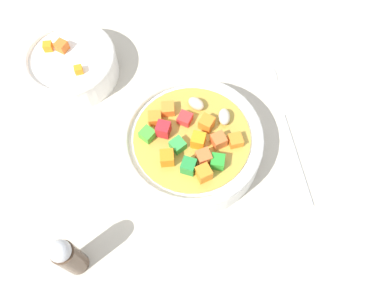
{
  "coord_description": "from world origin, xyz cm",
  "views": [
    {
      "loc": [
        15.08,
        18.19,
        50.45
      ],
      "look_at": [
        0.0,
        0.0,
        2.49
      ],
      "focal_mm": 37.35,
      "sensor_mm": 36.0,
      "label": 1
    }
  ],
  "objects_px": {
    "soup_bowl_main": "(192,143)",
    "pepper_shaker": "(68,257)",
    "spoon": "(284,117)",
    "side_bowl_small": "(71,64)"
  },
  "relations": [
    {
      "from": "soup_bowl_main",
      "to": "spoon",
      "type": "distance_m",
      "value": 0.15
    },
    {
      "from": "spoon",
      "to": "pepper_shaker",
      "type": "distance_m",
      "value": 0.34
    },
    {
      "from": "side_bowl_small",
      "to": "pepper_shaker",
      "type": "relative_size",
      "value": 1.54
    },
    {
      "from": "pepper_shaker",
      "to": "soup_bowl_main",
      "type": "bearing_deg",
      "value": -172.36
    },
    {
      "from": "soup_bowl_main",
      "to": "pepper_shaker",
      "type": "xyz_separation_m",
      "value": [
        0.2,
        0.03,
        0.02
      ]
    },
    {
      "from": "side_bowl_small",
      "to": "pepper_shaker",
      "type": "bearing_deg",
      "value": 58.47
    },
    {
      "from": "spoon",
      "to": "pepper_shaker",
      "type": "bearing_deg",
      "value": 117.05
    },
    {
      "from": "side_bowl_small",
      "to": "pepper_shaker",
      "type": "distance_m",
      "value": 0.29
    },
    {
      "from": "soup_bowl_main",
      "to": "side_bowl_small",
      "type": "relative_size",
      "value": 1.37
    },
    {
      "from": "spoon",
      "to": "pepper_shaker",
      "type": "relative_size",
      "value": 2.36
    }
  ]
}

